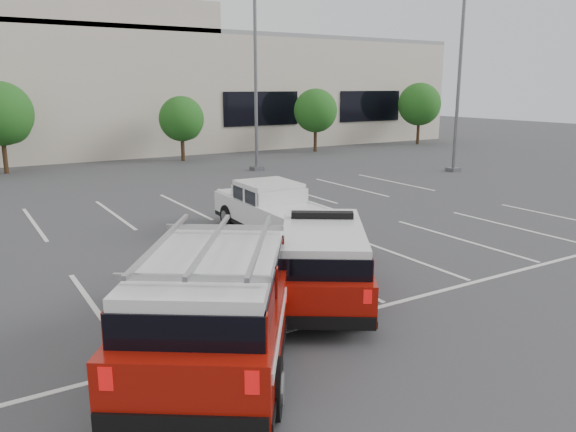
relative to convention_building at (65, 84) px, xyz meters
name	(u,v)px	position (x,y,z in m)	size (l,w,h in m)	color
ground	(314,269)	(-0.18, -31.86, -4.72)	(120.00, 120.00, 0.00)	#3D3D40
stall_markings	(235,231)	(-0.18, -27.36, -4.71)	(23.00, 15.00, 0.01)	silver
convention_building	(65,84)	(0.00, 0.00, 0.00)	(60.00, 16.99, 13.20)	beige
tree_mid_left	(2,116)	(-5.09, -9.82, -1.68)	(3.37, 3.37, 4.85)	#3F2B19
tree_mid_right	(183,120)	(4.91, -9.82, -2.22)	(2.77, 2.77, 3.99)	#3F2B19
tree_right	(316,112)	(14.91, -9.82, -1.95)	(3.07, 3.07, 4.42)	#3F2B19
tree_far_right	(420,106)	(24.91, -9.82, -1.68)	(3.37, 3.37, 4.85)	#3F2B19
light_pole_mid	(256,74)	(6.82, -15.86, 0.47)	(0.90, 0.60, 10.24)	#59595E
light_pole_right	(459,74)	(15.82, -21.86, 0.47)	(0.90, 0.60, 10.24)	#59595E
fire_chief_suv	(322,263)	(-1.06, -33.49, -3.98)	(4.43, 5.34, 1.82)	maroon
white_pickup	(275,216)	(0.58, -28.60, -4.06)	(2.07, 5.46, 1.66)	silver
ladder_suv	(218,310)	(-4.28, -35.04, -3.82)	(5.04, 5.94, 2.24)	maroon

